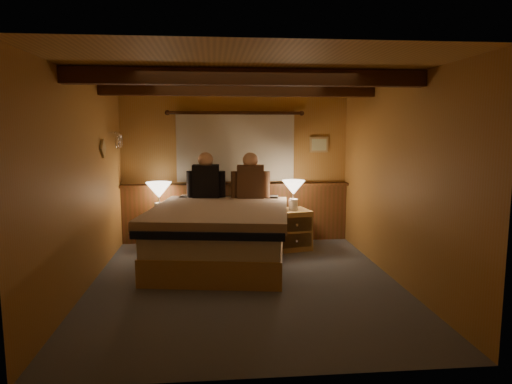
{
  "coord_description": "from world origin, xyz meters",
  "views": [
    {
      "loc": [
        -0.36,
        -5.19,
        1.81
      ],
      "look_at": [
        0.17,
        0.4,
        1.02
      ],
      "focal_mm": 32.0,
      "sensor_mm": 36.0,
      "label": 1
    }
  ],
  "objects": [
    {
      "name": "floor",
      "position": [
        0.0,
        0.0,
        0.0
      ],
      "size": [
        4.2,
        4.2,
        0.0
      ],
      "primitive_type": "plane",
      "color": "#505660",
      "rests_on": "ground"
    },
    {
      "name": "ceiling",
      "position": [
        0.0,
        0.0,
        2.4
      ],
      "size": [
        4.2,
        4.2,
        0.0
      ],
      "primitive_type": "plane",
      "rotation": [
        3.14,
        0.0,
        0.0
      ],
      "color": "tan",
      "rests_on": "wall_back"
    },
    {
      "name": "wall_back",
      "position": [
        0.0,
        2.1,
        1.2
      ],
      "size": [
        3.6,
        0.0,
        3.6
      ],
      "primitive_type": "plane",
      "rotation": [
        1.57,
        0.0,
        0.0
      ],
      "color": "#B07F3F",
      "rests_on": "floor"
    },
    {
      "name": "wall_left",
      "position": [
        -1.8,
        0.0,
        1.2
      ],
      "size": [
        0.0,
        4.2,
        4.2
      ],
      "primitive_type": "plane",
      "rotation": [
        1.57,
        0.0,
        1.57
      ],
      "color": "#B07F3F",
      "rests_on": "floor"
    },
    {
      "name": "wall_right",
      "position": [
        1.8,
        0.0,
        1.2
      ],
      "size": [
        0.0,
        4.2,
        4.2
      ],
      "primitive_type": "plane",
      "rotation": [
        1.57,
        0.0,
        -1.57
      ],
      "color": "#B07F3F",
      "rests_on": "floor"
    },
    {
      "name": "wall_front",
      "position": [
        0.0,
        -2.1,
        1.2
      ],
      "size": [
        3.6,
        0.0,
        3.6
      ],
      "primitive_type": "plane",
      "rotation": [
        -1.57,
        0.0,
        0.0
      ],
      "color": "#B07F3F",
      "rests_on": "floor"
    },
    {
      "name": "wainscot",
      "position": [
        0.0,
        2.04,
        0.49
      ],
      "size": [
        3.6,
        0.23,
        0.94
      ],
      "color": "brown",
      "rests_on": "wall_back"
    },
    {
      "name": "curtain_window",
      "position": [
        0.0,
        2.03,
        1.52
      ],
      "size": [
        2.18,
        0.09,
        1.11
      ],
      "color": "#3F200F",
      "rests_on": "wall_back"
    },
    {
      "name": "ceiling_beams",
      "position": [
        0.0,
        0.15,
        2.31
      ],
      "size": [
        3.6,
        1.65,
        0.16
      ],
      "color": "#3F200F",
      "rests_on": "ceiling"
    },
    {
      "name": "coat_rail",
      "position": [
        -1.72,
        1.58,
        1.67
      ],
      "size": [
        0.05,
        0.55,
        0.24
      ],
      "color": "white",
      "rests_on": "wall_left"
    },
    {
      "name": "framed_print",
      "position": [
        1.35,
        2.08,
        1.55
      ],
      "size": [
        0.3,
        0.04,
        0.25
      ],
      "color": "tan",
      "rests_on": "wall_back"
    },
    {
      "name": "bed",
      "position": [
        -0.26,
        0.85,
        0.4
      ],
      "size": [
        2.05,
        2.51,
        0.78
      ],
      "rotation": [
        0.0,
        0.0,
        -0.16
      ],
      "color": "tan",
      "rests_on": "floor"
    },
    {
      "name": "nightstand_left",
      "position": [
        -1.14,
        1.77,
        0.25
      ],
      "size": [
        0.52,
        0.48,
        0.49
      ],
      "rotation": [
        0.0,
        0.0,
        -0.2
      ],
      "color": "tan",
      "rests_on": "floor"
    },
    {
      "name": "nightstand_right",
      "position": [
        0.79,
        1.47,
        0.3
      ],
      "size": [
        0.63,
        0.59,
        0.6
      ],
      "rotation": [
        0.0,
        0.0,
        0.21
      ],
      "color": "tan",
      "rests_on": "floor"
    },
    {
      "name": "lamp_left",
      "position": [
        -1.19,
        1.78,
        0.85
      ],
      "size": [
        0.39,
        0.39,
        0.51
      ],
      "color": "silver",
      "rests_on": "nightstand_left"
    },
    {
      "name": "lamp_right",
      "position": [
        0.83,
        1.43,
        0.91
      ],
      "size": [
        0.34,
        0.34,
        0.45
      ],
      "color": "silver",
      "rests_on": "nightstand_right"
    },
    {
      "name": "person_left",
      "position": [
        -0.47,
        1.68,
        1.05
      ],
      "size": [
        0.59,
        0.25,
        0.71
      ],
      "rotation": [
        0.0,
        0.0,
        -0.04
      ],
      "color": "black",
      "rests_on": "bed"
    },
    {
      "name": "person_right",
      "position": [
        0.2,
        1.57,
        1.05
      ],
      "size": [
        0.58,
        0.26,
        0.71
      ],
      "rotation": [
        0.0,
        0.0,
        -0.09
      ],
      "color": "#4B2F1E",
      "rests_on": "bed"
    },
    {
      "name": "duffel_bag",
      "position": [
        -0.89,
        1.32,
        0.15
      ],
      "size": [
        0.55,
        0.42,
        0.35
      ],
      "rotation": [
        0.0,
        0.0,
        0.3
      ],
      "color": "black",
      "rests_on": "floor"
    }
  ]
}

